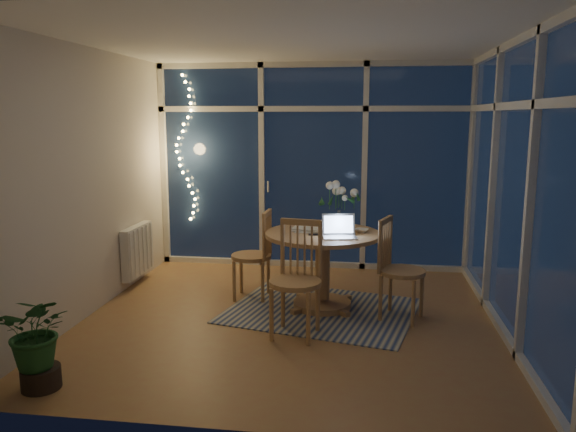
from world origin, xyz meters
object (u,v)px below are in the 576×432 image
object	(u,v)px
chair_left	(251,254)
dining_table	(322,270)
chair_front	(295,280)
potted_plant	(38,338)
chair_right	(402,269)
flower_vase	(339,219)
laptop	(340,226)

from	to	relation	value
chair_left	dining_table	bearing A→B (deg)	75.66
chair_front	potted_plant	size ratio (longest dim) A/B	1.38
dining_table	chair_right	bearing A→B (deg)	-15.26
dining_table	chair_front	size ratio (longest dim) A/B	1.10
dining_table	chair_right	size ratio (longest dim) A/B	1.16
dining_table	chair_right	xyz separation A→B (m)	(0.78, -0.21, 0.10)
flower_vase	chair_left	bearing A→B (deg)	179.29
chair_right	chair_front	size ratio (longest dim) A/B	0.95
chair_front	potted_plant	bearing A→B (deg)	-135.16
dining_table	chair_right	distance (m)	0.82
chair_front	chair_left	bearing A→B (deg)	129.98
chair_left	laptop	size ratio (longest dim) A/B	3.04
chair_left	potted_plant	world-z (taller)	chair_left
chair_right	laptop	world-z (taller)	laptop
dining_table	chair_front	distance (m)	0.82
chair_right	chair_left	bearing A→B (deg)	93.80
laptop	chair_left	bearing A→B (deg)	145.04
potted_plant	dining_table	bearing A→B (deg)	46.95
chair_left	chair_front	world-z (taller)	chair_front
chair_left	chair_front	size ratio (longest dim) A/B	0.93
dining_table	flower_vase	bearing A→B (deg)	54.46
potted_plant	chair_right	bearing A→B (deg)	34.03
flower_vase	potted_plant	bearing A→B (deg)	-132.42
laptop	potted_plant	world-z (taller)	laptop
laptop	flower_vase	xyz separation A→B (m)	(-0.03, 0.44, -0.01)
chair_right	flower_vase	xyz separation A→B (m)	(-0.63, 0.42, 0.40)
chair_right	potted_plant	bearing A→B (deg)	143.26
chair_right	chair_front	world-z (taller)	chair_front
chair_front	potted_plant	distance (m)	2.09
chair_left	laptop	bearing A→B (deg)	66.25
chair_right	chair_front	xyz separation A→B (m)	(-0.96, -0.58, 0.03)
laptop	flower_vase	world-z (taller)	laptop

